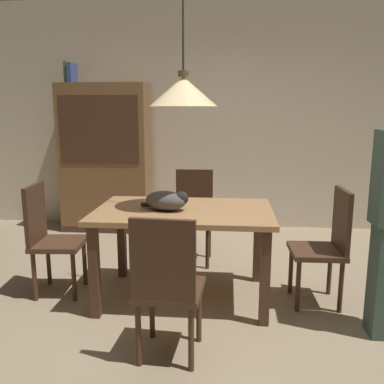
% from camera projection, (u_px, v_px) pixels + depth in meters
% --- Properties ---
extents(ground, '(10.00, 10.00, 0.00)m').
position_uv_depth(ground, '(189.00, 322.00, 2.99)').
color(ground, '#998466').
extents(back_wall, '(6.40, 0.10, 2.90)m').
position_uv_depth(back_wall, '(209.00, 116.00, 5.29)').
color(back_wall, beige).
rests_on(back_wall, ground).
extents(dining_table, '(1.40, 0.90, 0.75)m').
position_uv_depth(dining_table, '(184.00, 221.00, 3.26)').
color(dining_table, '#A87A4C').
rests_on(dining_table, ground).
extents(chair_left_side, '(0.43, 0.43, 0.93)m').
position_uv_depth(chair_left_side, '(49.00, 234.00, 3.38)').
color(chair_left_side, '#472D1E').
rests_on(chair_left_side, ground).
extents(chair_right_side, '(0.41, 0.41, 0.93)m').
position_uv_depth(chair_right_side, '(327.00, 242.00, 3.19)').
color(chair_right_side, '#472D1E').
rests_on(chair_right_side, ground).
extents(chair_near_front, '(0.43, 0.43, 0.93)m').
position_uv_depth(chair_near_front, '(167.00, 282.00, 2.43)').
color(chair_near_front, '#472D1E').
rests_on(chair_near_front, ground).
extents(chair_far_back, '(0.40, 0.40, 0.93)m').
position_uv_depth(chair_far_back, '(193.00, 212.00, 4.15)').
color(chair_far_back, '#472D1E').
rests_on(chair_far_back, ground).
extents(cat_sleeping, '(0.41, 0.32, 0.16)m').
position_uv_depth(cat_sleeping, '(167.00, 200.00, 3.20)').
color(cat_sleeping, '#4C4742').
rests_on(cat_sleeping, dining_table).
extents(pendant_lamp, '(0.52, 0.52, 1.30)m').
position_uv_depth(pendant_lamp, '(183.00, 91.00, 3.06)').
color(pendant_lamp, beige).
extents(hutch_bookcase, '(1.12, 0.45, 1.85)m').
position_uv_depth(hutch_bookcase, '(106.00, 161.00, 5.19)').
color(hutch_bookcase, brown).
rests_on(hutch_bookcase, ground).
extents(book_green_slim, '(0.03, 0.20, 0.26)m').
position_uv_depth(book_green_slim, '(68.00, 73.00, 5.02)').
color(book_green_slim, '#427A4C').
rests_on(book_green_slim, hutch_bookcase).
extents(book_blue_wide, '(0.06, 0.24, 0.24)m').
position_uv_depth(book_blue_wide, '(72.00, 74.00, 5.02)').
color(book_blue_wide, '#384C93').
rests_on(book_blue_wide, hutch_bookcase).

